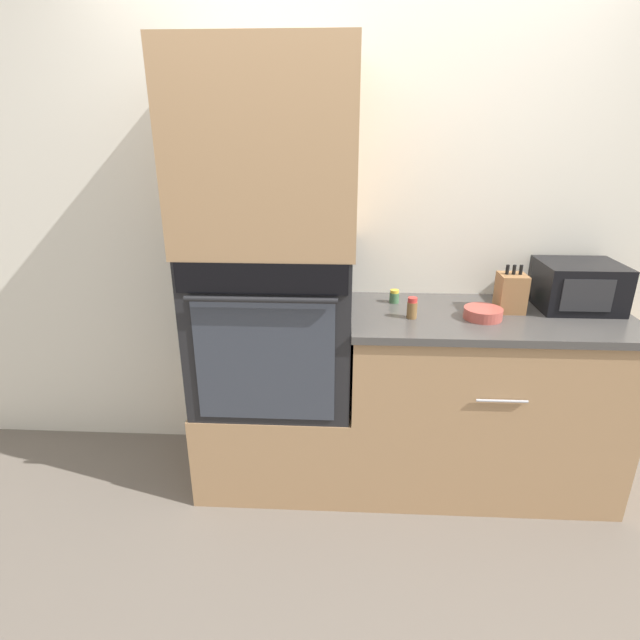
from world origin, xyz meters
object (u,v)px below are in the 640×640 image
object	(u,v)px
wall_oven	(274,324)
condiment_jar_far	(517,294)
bowl	(483,313)
condiment_jar_mid	(394,296)
knife_block	(511,293)
condiment_jar_near	(412,308)
microwave	(578,286)

from	to	relation	value
wall_oven	condiment_jar_far	world-z (taller)	wall_oven
bowl	condiment_jar_mid	bearing A→B (deg)	151.99
condiment_jar_far	wall_oven	bearing A→B (deg)	-169.46
knife_block	condiment_jar_near	distance (m)	0.49
knife_block	condiment_jar_near	bearing A→B (deg)	-165.53
condiment_jar_mid	condiment_jar_far	world-z (taller)	condiment_jar_mid
knife_block	condiment_jar_mid	distance (m)	0.55
knife_block	condiment_jar_mid	xyz separation A→B (m)	(-0.53, 0.09, -0.06)
condiment_jar_mid	knife_block	bearing A→B (deg)	-9.93
bowl	condiment_jar_far	size ratio (longest dim) A/B	2.82
microwave	condiment_jar_mid	xyz separation A→B (m)	(-0.86, 0.03, -0.08)
microwave	bowl	world-z (taller)	microwave
knife_block	bowl	size ratio (longest dim) A/B	1.30
microwave	condiment_jar_near	bearing A→B (deg)	-166.97
bowl	microwave	bearing A→B (deg)	20.01
condiment_jar_far	condiment_jar_near	bearing A→B (deg)	-152.41
condiment_jar_near	bowl	bearing A→B (deg)	1.98
microwave	condiment_jar_far	bearing A→B (deg)	155.95
wall_oven	condiment_jar_mid	distance (m)	0.61
bowl	condiment_jar_mid	distance (m)	0.44
knife_block	bowl	world-z (taller)	knife_block
condiment_jar_far	knife_block	bearing A→B (deg)	-117.28
wall_oven	knife_block	distance (m)	1.14
condiment_jar_mid	microwave	bearing A→B (deg)	-1.97
knife_block	condiment_jar_near	world-z (taller)	knife_block
wall_oven	condiment_jar_near	world-z (taller)	wall_oven
knife_block	condiment_jar_near	xyz separation A→B (m)	(-0.47, -0.12, -0.04)
condiment_jar_mid	condiment_jar_far	xyz separation A→B (m)	(0.62, 0.08, -0.00)
wall_oven	microwave	xyz separation A→B (m)	(1.45, 0.12, 0.18)
wall_oven	condiment_jar_mid	size ratio (longest dim) A/B	11.52
condiment_jar_near	condiment_jar_mid	size ratio (longest dim) A/B	1.49
bowl	condiment_jar_mid	xyz separation A→B (m)	(-0.38, 0.20, 0.01)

